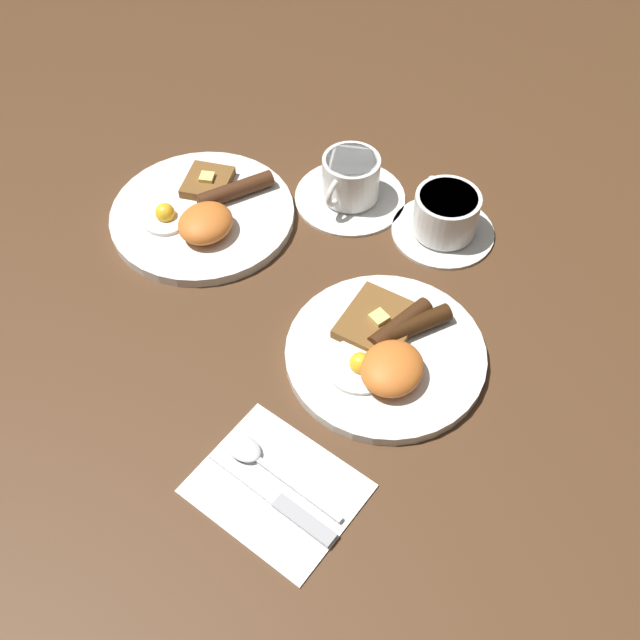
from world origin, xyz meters
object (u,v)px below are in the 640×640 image
object	(u,v)px
breakfast_plate_near	(387,352)
spoon	(255,457)
teacup_near	(445,217)
teacup_far	(350,183)
breakfast_plate_far	(204,214)
knife	(278,500)

from	to	relation	value
breakfast_plate_near	spoon	size ratio (longest dim) A/B	1.53
teacup_near	teacup_far	xyz separation A→B (m)	(-0.01, 0.15, -0.00)
breakfast_plate_near	breakfast_plate_far	bearing A→B (deg)	77.43
breakfast_plate_near	spoon	bearing A→B (deg)	164.13
breakfast_plate_near	knife	xyz separation A→B (m)	(-0.23, 0.01, -0.01)
teacup_near	teacup_far	world-z (taller)	teacup_far
breakfast_plate_near	teacup_far	world-z (taller)	teacup_far
knife	breakfast_plate_near	bearing A→B (deg)	-85.79
breakfast_plate_far	teacup_far	xyz separation A→B (m)	(0.15, -0.16, 0.02)
breakfast_plate_near	teacup_far	bearing A→B (deg)	39.44
teacup_far	knife	bearing A→B (deg)	-158.57
breakfast_plate_far	spoon	distance (m)	0.40
teacup_near	spoon	distance (m)	0.44
breakfast_plate_far	spoon	xyz separation A→B (m)	(-0.28, -0.28, -0.00)
breakfast_plate_far	knife	bearing A→B (deg)	-132.49
knife	teacup_far	bearing A→B (deg)	-62.64
teacup_far	knife	size ratio (longest dim) A/B	0.96
breakfast_plate_near	spoon	distance (m)	0.21
teacup_far	teacup_near	bearing A→B (deg)	-85.94
teacup_near	spoon	size ratio (longest dim) A/B	0.90
breakfast_plate_near	breakfast_plate_far	size ratio (longest dim) A/B	0.94
teacup_far	spoon	world-z (taller)	teacup_far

